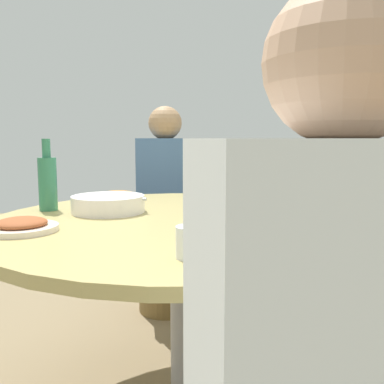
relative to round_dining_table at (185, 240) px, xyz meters
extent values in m
cylinder|color=#99999E|center=(0.00, 0.00, -0.30)|extent=(0.10, 0.10, 0.68)
cylinder|color=tan|center=(0.00, 0.00, 0.06)|extent=(1.36, 1.36, 0.03)
cylinder|color=#B2B5BA|center=(-0.40, 0.08, 0.12)|extent=(0.27, 0.27, 0.08)
ellipsoid|color=white|center=(-0.40, 0.08, 0.12)|extent=(0.22, 0.22, 0.09)
cube|color=white|center=(-0.47, 0.08, 0.16)|extent=(0.07, 0.16, 0.01)
cylinder|color=white|center=(0.30, -0.10, 0.11)|extent=(0.27, 0.27, 0.06)
cylinder|color=#331D09|center=(0.30, -0.10, 0.10)|extent=(0.24, 0.24, 0.04)
cylinder|color=silver|center=(0.30, -0.10, 0.13)|extent=(0.30, 0.05, 0.01)
cylinder|color=silver|center=(0.47, 0.24, 0.08)|extent=(0.22, 0.22, 0.02)
ellipsoid|color=#994B27|center=(0.47, 0.24, 0.10)|extent=(0.15, 0.15, 0.03)
cylinder|color=silver|center=(-0.25, -0.26, 0.09)|extent=(0.23, 0.23, 0.03)
ellipsoid|color=#3C6E1A|center=(-0.25, -0.26, 0.11)|extent=(0.16, 0.16, 0.04)
cylinder|color=white|center=(0.35, -0.42, 0.09)|extent=(0.21, 0.21, 0.02)
ellipsoid|color=#B57335|center=(0.35, -0.42, 0.10)|extent=(0.16, 0.16, 0.03)
cylinder|color=#317855|center=(0.54, -0.13, 0.18)|extent=(0.07, 0.07, 0.20)
cylinder|color=#317855|center=(0.54, -0.13, 0.31)|extent=(0.03, 0.03, 0.07)
cylinder|color=white|center=(-0.07, 0.48, 0.11)|extent=(0.08, 0.08, 0.07)
cylinder|color=#365C91|center=(-0.56, -0.17, 0.10)|extent=(0.06, 0.06, 0.06)
cylinder|color=#355F8A|center=(-0.44, 0.35, 0.11)|extent=(0.06, 0.06, 0.07)
cylinder|color=brown|center=(0.21, -0.96, -0.45)|extent=(0.32, 0.32, 0.44)
cube|color=#2D333D|center=(0.21, -0.96, -0.17)|extent=(0.38, 0.40, 0.12)
cube|color=#43648F|center=(0.21, -0.96, 0.12)|extent=(0.37, 0.27, 0.46)
sphere|color=#A47E59|center=(0.21, -0.96, 0.44)|extent=(0.19, 0.19, 0.19)
cube|color=white|center=(-0.28, 0.93, 0.12)|extent=(0.38, 0.29, 0.46)
sphere|color=tan|center=(-0.28, 0.93, 0.44)|extent=(0.19, 0.19, 0.19)
camera|label=1|loc=(-0.14, 1.43, 0.35)|focal=39.55mm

